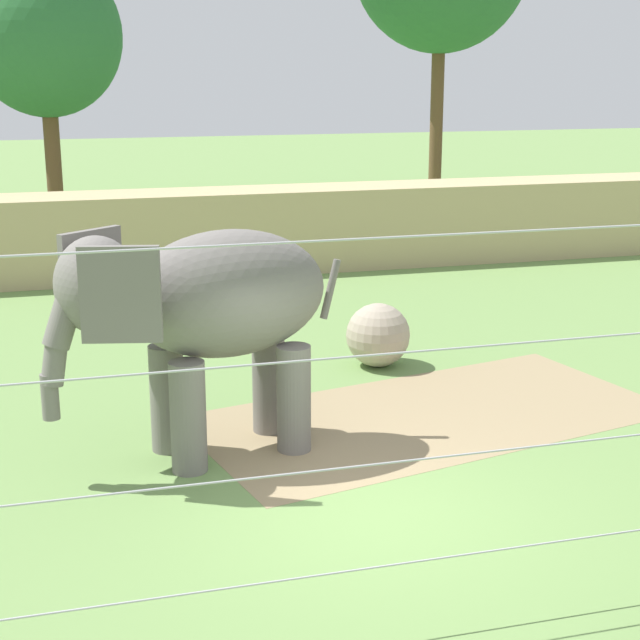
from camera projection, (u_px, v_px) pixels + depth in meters
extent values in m
plane|color=#6B8E4C|center=(361.00, 511.00, 11.19)|extent=(120.00, 120.00, 0.00)
cube|color=#937F5B|center=(429.00, 415.00, 14.24)|extent=(7.44, 4.81, 0.01)
cube|color=tan|center=(191.00, 233.00, 23.63)|extent=(36.00, 1.80, 2.02)
cylinder|color=slate|center=(188.00, 417.00, 12.12)|extent=(0.46, 0.46, 1.45)
cylinder|color=slate|center=(167.00, 398.00, 12.80)|extent=(0.46, 0.46, 1.45)
cylinder|color=slate|center=(294.00, 399.00, 12.79)|extent=(0.46, 0.46, 1.45)
cylinder|color=slate|center=(269.00, 382.00, 13.47)|extent=(0.46, 0.46, 1.45)
ellipsoid|color=slate|center=(228.00, 293.00, 12.43)|extent=(2.94, 1.99, 1.65)
ellipsoid|color=slate|center=(97.00, 285.00, 11.60)|extent=(1.24, 1.33, 1.19)
cube|color=slate|center=(120.00, 295.00, 11.11)|extent=(0.93, 0.31, 1.14)
cube|color=slate|center=(92.00, 275.00, 12.17)|extent=(0.80, 0.65, 1.14)
cylinder|color=slate|center=(62.00, 324.00, 11.50)|extent=(0.56, 0.43, 0.65)
cylinder|color=slate|center=(54.00, 362.00, 11.57)|extent=(0.42, 0.34, 0.61)
cylinder|color=slate|center=(50.00, 396.00, 11.64)|extent=(0.25, 0.25, 0.57)
cylinder|color=slate|center=(330.00, 289.00, 13.13)|extent=(0.33, 0.17, 0.83)
sphere|color=tan|center=(378.00, 335.00, 16.43)|extent=(1.09, 1.09, 1.09)
cylinder|color=#B7B7BC|center=(444.00, 558.00, 8.75)|extent=(12.82, 0.02, 0.02)
cylinder|color=#B7B7BC|center=(448.00, 456.00, 8.49)|extent=(12.82, 0.02, 0.02)
cylinder|color=#B7B7BC|center=(452.00, 349.00, 8.24)|extent=(12.82, 0.02, 0.02)
cylinder|color=#B7B7BC|center=(456.00, 234.00, 7.99)|extent=(12.82, 0.02, 0.02)
cylinder|color=brown|center=(436.00, 126.00, 33.00)|extent=(0.44, 0.44, 5.92)
cylinder|color=brown|center=(54.00, 174.00, 27.29)|extent=(0.44, 0.44, 3.98)
ellipsoid|color=#286633|center=(45.00, 35.00, 26.33)|extent=(4.20, 4.20, 4.41)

